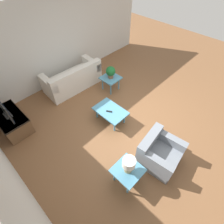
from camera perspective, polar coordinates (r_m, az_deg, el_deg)
name	(u,v)px	position (r m, az deg, el deg)	size (l,w,h in m)	color
ground_plane	(128,119)	(5.13, 5.15, -2.32)	(14.00, 14.00, 0.00)	brown
wall_back	(1,172)	(3.24, -32.41, -16.30)	(7.20, 0.12, 2.70)	silver
wall_right	(58,41)	(6.25, -17.37, 21.32)	(0.12, 7.20, 2.70)	silver
sofa	(73,79)	(6.12, -12.54, 10.33)	(0.95, 1.93, 0.84)	silver
armchair	(158,153)	(4.28, 14.92, -12.74)	(0.93, 0.94, 0.74)	slate
coffee_table	(110,111)	(4.84, -0.51, 0.17)	(0.91, 0.60, 0.39)	teal
side_table_plant	(111,79)	(5.83, -0.45, 10.68)	(0.57, 0.57, 0.48)	teal
side_table_lamp	(128,171)	(3.82, 5.12, -18.76)	(0.57, 0.57, 0.48)	teal
tv_stand_chest	(12,121)	(5.43, -29.91, -2.60)	(1.11, 0.64, 0.51)	brown
television	(3,108)	(5.11, -32.02, 1.03)	(0.84, 0.16, 0.55)	#2D2D2D
potted_plant	(111,72)	(5.66, -0.47, 13.03)	(0.31, 0.31, 0.40)	brown
table_lamp	(129,164)	(3.53, 5.48, -16.62)	(0.26, 0.26, 0.41)	#997F4C
remote_control	(109,111)	(4.77, -0.94, 0.20)	(0.16, 0.12, 0.02)	black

